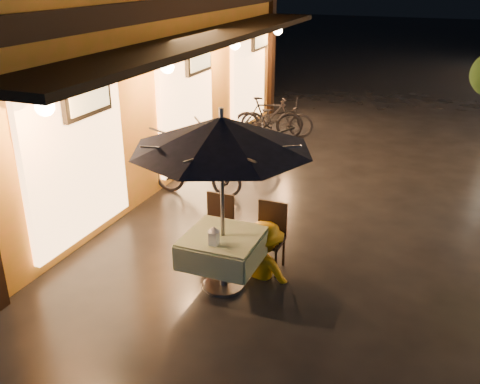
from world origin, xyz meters
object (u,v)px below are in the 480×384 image
at_px(patio_umbrella, 221,133).
at_px(bicycle_0, 198,172).
at_px(table_lantern, 214,235).
at_px(person_orange, 213,219).
at_px(person_yellow, 265,224).
at_px(cafe_table, 223,248).

relative_size(patio_umbrella, bicycle_0, 1.44).
relative_size(table_lantern, person_orange, 0.19).
bearing_deg(person_yellow, table_lantern, 73.71).
bearing_deg(patio_umbrella, table_lantern, -90.00).
bearing_deg(person_orange, bicycle_0, -39.16).
height_order(cafe_table, table_lantern, table_lantern).
xyz_separation_m(person_orange, person_yellow, (0.80, -0.07, 0.10)).
bearing_deg(table_lantern, person_orange, 115.33).
height_order(patio_umbrella, table_lantern, patio_umbrella).
distance_m(cafe_table, person_yellow, 0.67).
xyz_separation_m(table_lantern, person_orange, (-0.40, 0.85, -0.24)).
bearing_deg(bicycle_0, cafe_table, -155.11).
bearing_deg(table_lantern, cafe_table, 90.00).
height_order(patio_umbrella, person_orange, patio_umbrella).
distance_m(table_lantern, bicycle_0, 3.52).
height_order(table_lantern, person_orange, person_orange).
relative_size(cafe_table, patio_umbrella, 0.40).
bearing_deg(cafe_table, bicycle_0, 121.78).
xyz_separation_m(cafe_table, table_lantern, (0.00, -0.28, 0.33)).
distance_m(patio_umbrella, person_yellow, 1.52).
relative_size(table_lantern, person_yellow, 0.16).
xyz_separation_m(person_orange, bicycle_0, (-1.31, 2.18, -0.23)).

